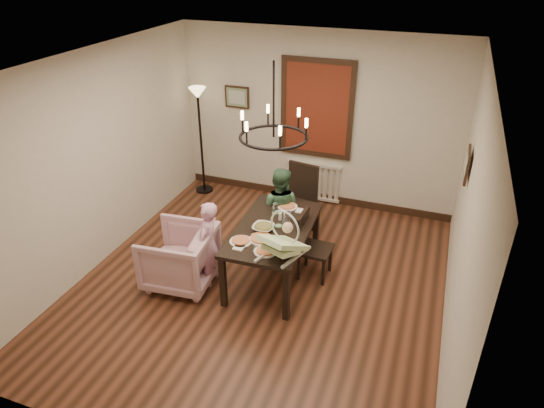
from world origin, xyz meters
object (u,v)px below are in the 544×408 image
Objects in this scene: drinking_glass at (285,225)px; baby_bouncer at (283,241)px; seated_man at (280,216)px; armchair at (179,257)px; elderly_woman at (209,251)px; dining_table at (273,233)px; chair_far at (296,202)px; floor_lamp at (201,143)px; chair_right at (316,246)px.

baby_bouncer is at bearing -73.05° from drinking_glass.
drinking_glass is at bearing 126.53° from baby_bouncer.
drinking_glass is (0.31, -0.71, 0.31)m from seated_man.
drinking_glass is at bearing 112.93° from seated_man.
armchair is 1.53m from seated_man.
baby_bouncer is at bearing 110.17° from seated_man.
armchair is 0.89× the size of elderly_woman.
dining_table is 11.34× the size of drinking_glass.
floor_lamp is at bearing 167.66° from chair_far.
chair_right is 1.08× the size of armchair.
armchair is (-1.58, -0.73, -0.07)m from chair_right.
elderly_woman is 1.22m from seated_man.
seated_man is at bearing 100.61° from dining_table.
chair_far is 1.05× the size of seated_man.
armchair is (-1.03, -1.64, -0.15)m from chair_far.
chair_far is 0.60× the size of floor_lamp.
dining_table is at bearing 139.57° from baby_bouncer.
armchair is 1.46× the size of baby_bouncer.
chair_right is 1.36m from elderly_woman.
drinking_glass is at bearing -42.11° from floor_lamp.
dining_table is 0.91× the size of floor_lamp.
dining_table is 0.58m from chair_right.
dining_table is 0.22m from drinking_glass.
dining_table is at bearing 172.05° from drinking_glass.
floor_lamp is (-2.30, 2.46, -0.04)m from baby_bouncer.
armchair is at bearing -161.01° from baby_bouncer.
baby_bouncer is (1.39, -0.01, 0.56)m from armchair.
baby_bouncer is at bearing 84.08° from armchair.
elderly_woman is (-0.67, -1.51, -0.06)m from chair_far.
floor_lamp reaches higher than chair_right.
drinking_glass is 2.89m from floor_lamp.
elderly_woman reaches higher than armchair.
floor_lamp reaches higher than drinking_glass.
baby_bouncer is at bearing -67.73° from chair_far.
seated_man is at bearing 130.49° from baby_bouncer.
elderly_woman is 1.64× the size of baby_bouncer.
seated_man is (-0.66, 0.48, 0.05)m from chair_right.
drinking_glass is (0.88, 0.37, 0.35)m from elderly_woman.
floor_lamp is (-1.94, 0.80, 0.36)m from chair_far.
elderly_woman is 6.62× the size of drinking_glass.
floor_lamp is (-1.84, 1.23, 0.39)m from seated_man.
chair_far is 1.26× the size of armchair.
chair_right is 0.82m from seated_man.
drinking_glass is at bearing -10.28° from dining_table.
floor_lamp is at bearing 133.76° from dining_table.
dining_table is at bearing -77.47° from chair_far.
baby_bouncer is 0.55m from drinking_glass.
floor_lamp is (-1.27, 2.31, 0.42)m from elderly_woman.
seated_man is 0.84m from drinking_glass.
drinking_glass is (0.20, -1.14, 0.29)m from chair_far.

